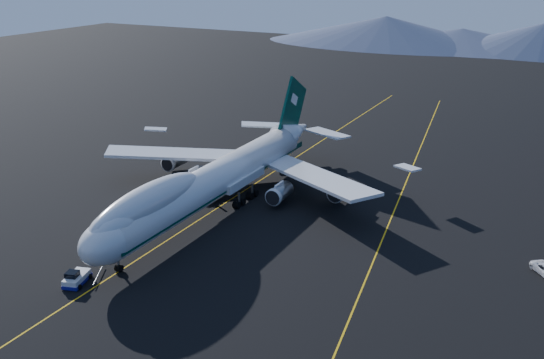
% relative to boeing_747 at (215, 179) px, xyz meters
% --- Properties ---
extents(ground, '(500.00, 500.00, 0.00)m').
position_rel_boeing_747_xyz_m(ground, '(-0.00, -0.03, -5.81)').
color(ground, black).
rests_on(ground, ground).
extents(taxiway_line_main, '(0.25, 220.00, 0.01)m').
position_rel_boeing_747_xyz_m(taxiway_line_main, '(-0.00, -0.03, -5.80)').
color(taxiway_line_main, '#E6AE0D').
rests_on(taxiway_line_main, ground).
extents(taxiway_line_side, '(28.08, 198.09, 0.01)m').
position_rel_boeing_747_xyz_m(taxiway_line_side, '(30.00, 9.97, -5.80)').
color(taxiway_line_side, '#E6AE0D').
rests_on(taxiway_line_side, ground).
extents(boeing_747, '(59.62, 72.43, 19.37)m').
position_rel_boeing_747_xyz_m(boeing_747, '(0.00, 0.00, 0.00)').
color(boeing_747, silver).
rests_on(boeing_747, ground).
extents(pushback_tug, '(3.62, 5.12, 2.02)m').
position_rel_boeing_747_xyz_m(pushback_tug, '(-3.00, -31.93, -5.18)').
color(pushback_tug, silver).
rests_on(pushback_tug, ground).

